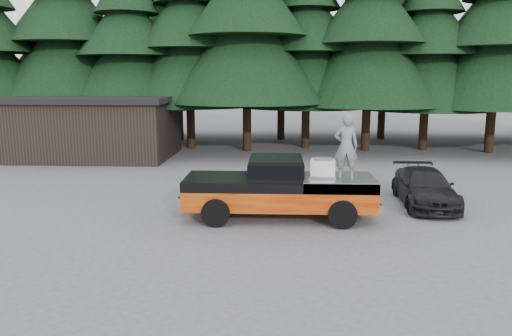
{
  "coord_description": "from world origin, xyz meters",
  "views": [
    {
      "loc": [
        0.91,
        -14.64,
        4.39
      ],
      "look_at": [
        0.21,
        0.0,
        1.66
      ],
      "focal_mm": 35.0,
      "sensor_mm": 36.0,
      "label": 1
    }
  ],
  "objects_px": {
    "pickup_truck": "(279,197)",
    "man_on_bed": "(346,146)",
    "air_compressor": "(323,169)",
    "parked_car": "(425,187)",
    "utility_building": "(98,126)"
  },
  "relations": [
    {
      "from": "air_compressor",
      "to": "parked_car",
      "type": "height_order",
      "value": "air_compressor"
    },
    {
      "from": "parked_car",
      "to": "air_compressor",
      "type": "bearing_deg",
      "value": -150.21
    },
    {
      "from": "pickup_truck",
      "to": "utility_building",
      "type": "distance_m",
      "value": 15.27
    },
    {
      "from": "man_on_bed",
      "to": "parked_car",
      "type": "xyz_separation_m",
      "value": [
        3.0,
        2.06,
        -1.7
      ]
    },
    {
      "from": "man_on_bed",
      "to": "parked_car",
      "type": "height_order",
      "value": "man_on_bed"
    },
    {
      "from": "pickup_truck",
      "to": "utility_building",
      "type": "bearing_deg",
      "value": 130.57
    },
    {
      "from": "man_on_bed",
      "to": "utility_building",
      "type": "xyz_separation_m",
      "value": [
        -11.9,
        11.76,
        -0.64
      ]
    },
    {
      "from": "pickup_truck",
      "to": "man_on_bed",
      "type": "distance_m",
      "value": 2.59
    },
    {
      "from": "man_on_bed",
      "to": "utility_building",
      "type": "height_order",
      "value": "utility_building"
    },
    {
      "from": "pickup_truck",
      "to": "parked_car",
      "type": "height_order",
      "value": "pickup_truck"
    },
    {
      "from": "parked_car",
      "to": "pickup_truck",
      "type": "bearing_deg",
      "value": -157.1
    },
    {
      "from": "pickup_truck",
      "to": "air_compressor",
      "type": "relative_size",
      "value": 8.14
    },
    {
      "from": "pickup_truck",
      "to": "man_on_bed",
      "type": "xyz_separation_m",
      "value": [
        1.99,
        -0.18,
        1.64
      ]
    },
    {
      "from": "parked_car",
      "to": "utility_building",
      "type": "relative_size",
      "value": 0.5
    },
    {
      "from": "air_compressor",
      "to": "utility_building",
      "type": "bearing_deg",
      "value": 140.44
    }
  ]
}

